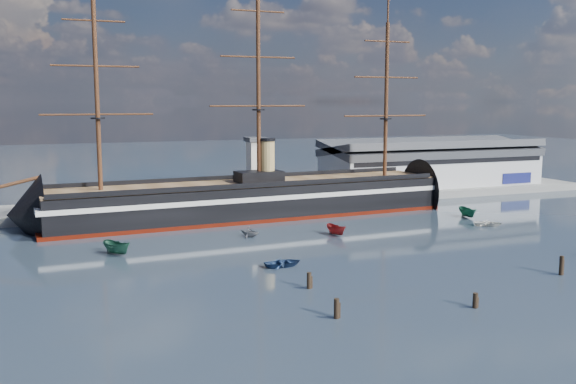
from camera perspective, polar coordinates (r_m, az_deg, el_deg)
name	(u,v)px	position (r m, az deg, el deg)	size (l,w,h in m)	color
ground	(297,233)	(125.77, 0.83, -3.67)	(600.00, 600.00, 0.00)	#293745
quay	(279,203)	(162.31, -0.79, -1.01)	(180.00, 18.00, 2.00)	slate
warehouse	(431,164)	(187.16, 12.62, 2.47)	(63.00, 21.00, 11.60)	#B7BABC
quay_tower	(257,167)	(155.88, -2.81, 2.22)	(5.00, 5.00, 15.00)	silver
warship	(243,200)	(141.97, -4.00, -0.69)	(113.24, 20.34, 53.94)	black
motorboat_a	(117,255)	(112.06, -14.94, -5.41)	(7.41, 2.72, 2.96)	#225640
motorboat_b	(283,266)	(100.79, -0.42, -6.63)	(3.68, 1.47, 1.72)	navy
motorboat_c	(336,235)	(124.13, 4.32, -3.85)	(6.43, 2.36, 2.57)	maroon
motorboat_d	(250,237)	(122.49, -3.41, -4.00)	(6.25, 2.71, 2.29)	slate
motorboat_e	(488,226)	(139.22, 17.34, -2.90)	(3.45, 1.38, 1.61)	silver
motorboat_f	(468,218)	(147.96, 15.67, -2.20)	(7.15, 2.62, 2.86)	#17533B
piling_near_left	(336,318)	(77.79, 4.32, -11.14)	(0.64, 0.64, 3.15)	black
piling_near_mid	(475,308)	(84.58, 16.28, -9.86)	(0.64, 0.64, 2.61)	black
piling_near_right	(561,275)	(104.24, 23.09, -6.79)	(0.64, 0.64, 3.59)	black
piling_extra	(309,289)	(89.30, 1.88, -8.57)	(0.64, 0.64, 2.99)	black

